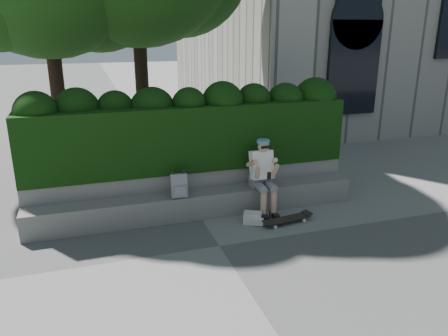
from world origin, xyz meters
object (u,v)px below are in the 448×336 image
object	(u,v)px
backpack_plaid	(179,186)
backpack_ground	(252,218)
skateboard	(287,219)
person	(263,173)

from	to	relation	value
backpack_plaid	backpack_ground	xyz separation A→B (m)	(1.19, -0.51, -0.56)
skateboard	backpack_ground	distance (m)	0.61
person	backpack_ground	world-z (taller)	person
skateboard	person	bearing A→B (deg)	100.86
skateboard	backpack_plaid	size ratio (longest dim) A/B	2.14
person	backpack_ground	bearing A→B (deg)	-129.34
skateboard	backpack_ground	size ratio (longest dim) A/B	2.92
backpack_plaid	person	bearing A→B (deg)	2.29
skateboard	backpack_plaid	bearing A→B (deg)	149.37
skateboard	backpack_ground	world-z (taller)	backpack_ground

